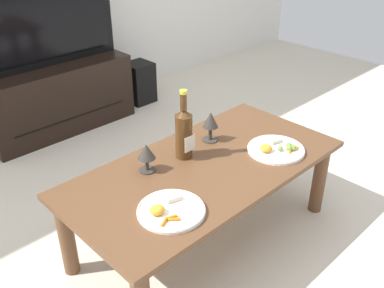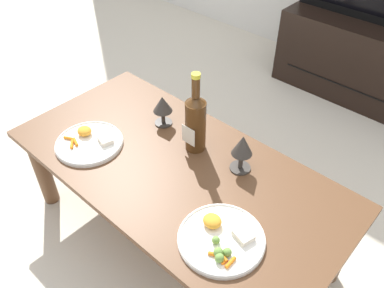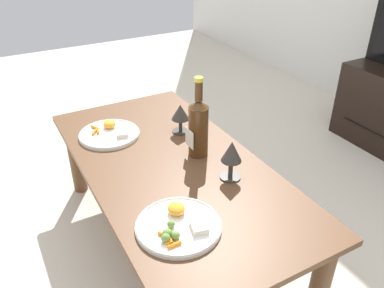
# 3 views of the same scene
# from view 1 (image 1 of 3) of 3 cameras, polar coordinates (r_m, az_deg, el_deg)

# --- Properties ---
(ground_plane) EXTENTS (6.40, 6.40, 0.00)m
(ground_plane) POSITION_cam_1_polar(r_m,az_deg,el_deg) (2.24, 1.62, -12.11)
(ground_plane) COLOR beige
(dining_table) EXTENTS (1.32, 0.66, 0.43)m
(dining_table) POSITION_cam_1_polar(r_m,az_deg,el_deg) (2.02, 1.77, -4.50)
(dining_table) COLOR brown
(dining_table) RESTS_ON ground_plane
(tv_stand) EXTENTS (1.07, 0.43, 0.48)m
(tv_stand) POSITION_cam_1_polar(r_m,az_deg,el_deg) (3.31, -17.47, 5.95)
(tv_stand) COLOR black
(tv_stand) RESTS_ON ground_plane
(tv_screen) EXTENTS (1.04, 0.05, 0.60)m
(tv_screen) POSITION_cam_1_polar(r_m,az_deg,el_deg) (3.15, -18.95, 14.99)
(tv_screen) COLOR black
(tv_screen) RESTS_ON tv_stand
(floor_speaker) EXTENTS (0.21, 0.21, 0.33)m
(floor_speaker) POSITION_cam_1_polar(r_m,az_deg,el_deg) (3.65, -6.96, 8.04)
(floor_speaker) COLOR black
(floor_speaker) RESTS_ON ground_plane
(wine_bottle) EXTENTS (0.08, 0.08, 0.34)m
(wine_bottle) POSITION_cam_1_polar(r_m,az_deg,el_deg) (1.99, -1.09, 1.66)
(wine_bottle) COLOR #4C2D14
(wine_bottle) RESTS_ON dining_table
(goblet_left) EXTENTS (0.08, 0.08, 0.14)m
(goblet_left) POSITION_cam_1_polar(r_m,az_deg,el_deg) (1.91, -6.02, -1.19)
(goblet_left) COLOR #38332D
(goblet_left) RESTS_ON dining_table
(goblet_right) EXTENTS (0.08, 0.08, 0.16)m
(goblet_right) POSITION_cam_1_polar(r_m,az_deg,el_deg) (2.14, 2.45, 2.97)
(goblet_right) COLOR #38332D
(goblet_right) RESTS_ON dining_table
(dinner_plate_left) EXTENTS (0.27, 0.27, 0.05)m
(dinner_plate_left) POSITION_cam_1_polar(r_m,az_deg,el_deg) (1.70, -2.87, -8.65)
(dinner_plate_left) COLOR white
(dinner_plate_left) RESTS_ON dining_table
(dinner_plate_right) EXTENTS (0.28, 0.28, 0.05)m
(dinner_plate_right) POSITION_cam_1_polar(r_m,az_deg,el_deg) (2.13, 11.00, -0.63)
(dinner_plate_right) COLOR white
(dinner_plate_right) RESTS_ON dining_table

